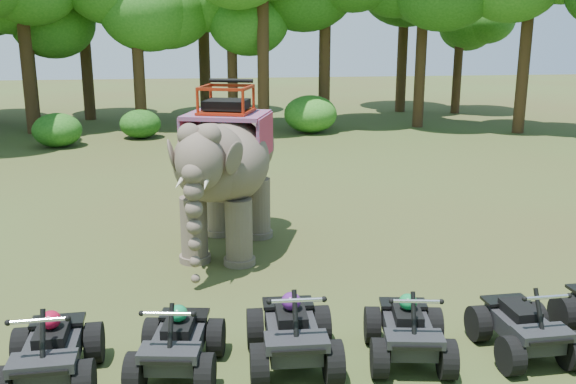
# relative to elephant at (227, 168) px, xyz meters

# --- Properties ---
(ground) EXTENTS (110.00, 110.00, 0.00)m
(ground) POSITION_rel_elephant_xyz_m (1.13, -3.38, -1.96)
(ground) COLOR #47381E
(ground) RESTS_ON ground
(elephant) EXTENTS (3.38, 5.07, 3.92)m
(elephant) POSITION_rel_elephant_xyz_m (0.00, 0.00, 0.00)
(elephant) COLOR brown
(elephant) RESTS_ON ground
(atv_0) EXTENTS (1.38, 1.85, 1.34)m
(atv_0) POSITION_rel_elephant_xyz_m (-2.84, -5.64, -1.29)
(atv_0) COLOR black
(atv_0) RESTS_ON ground
(atv_1) EXTENTS (1.52, 1.90, 1.27)m
(atv_1) POSITION_rel_elephant_xyz_m (-1.02, -5.56, -1.32)
(atv_1) COLOR black
(atv_1) RESTS_ON ground
(atv_2) EXTENTS (1.42, 1.90, 1.38)m
(atv_2) POSITION_rel_elephant_xyz_m (0.73, -5.53, -1.27)
(atv_2) COLOR black
(atv_2) RESTS_ON ground
(atv_3) EXTENTS (1.52, 1.90, 1.27)m
(atv_3) POSITION_rel_elephant_xyz_m (2.56, -5.63, -1.32)
(atv_3) COLOR black
(atv_3) RESTS_ON ground
(atv_4) EXTENTS (1.28, 1.73, 1.26)m
(atv_4) POSITION_rel_elephant_xyz_m (4.44, -5.72, -1.33)
(atv_4) COLOR black
(atv_4) RESTS_ON ground
(tree_0) EXTENTS (4.96, 4.96, 7.08)m
(tree_0) POSITION_rel_elephant_xyz_m (1.13, 18.71, 1.58)
(tree_0) COLOR #195114
(tree_0) RESTS_ON ground
(tree_1) EXTENTS (6.97, 6.97, 9.96)m
(tree_1) POSITION_rel_elephant_xyz_m (5.93, 18.88, 3.02)
(tree_1) COLOR #195114
(tree_1) RESTS_ON ground
(tree_2) EXTENTS (5.93, 5.93, 8.46)m
(tree_2) POSITION_rel_elephant_xyz_m (10.69, 17.67, 2.27)
(tree_2) COLOR #195114
(tree_2) RESTS_ON ground
(tree_3) EXTENTS (6.09, 6.09, 8.69)m
(tree_3) POSITION_rel_elephant_xyz_m (14.98, 15.14, 2.39)
(tree_3) COLOR #195114
(tree_3) RESTS_ON ground
(tree_25) EXTENTS (6.94, 6.94, 9.91)m
(tree_25) POSITION_rel_elephant_xyz_m (-8.73, 18.25, 3.00)
(tree_25) COLOR #195114
(tree_25) RESTS_ON ground
(tree_26) EXTENTS (6.18, 6.18, 8.83)m
(tree_26) POSITION_rel_elephant_xyz_m (-3.49, 18.10, 2.45)
(tree_26) COLOR #195114
(tree_26) RESTS_ON ground
(tree_27) EXTENTS (7.42, 7.42, 10.60)m
(tree_27) POSITION_rel_elephant_xyz_m (-6.74, 22.86, 3.34)
(tree_27) COLOR #195114
(tree_27) RESTS_ON ground
(tree_30) EXTENTS (5.19, 5.19, 7.41)m
(tree_30) POSITION_rel_elephant_xyz_m (14.74, 22.63, 1.75)
(tree_30) COLOR #195114
(tree_30) RESTS_ON ground
(tree_33) EXTENTS (6.27, 6.27, 8.96)m
(tree_33) POSITION_rel_elephant_xyz_m (2.53, 16.89, 2.52)
(tree_33) COLOR #195114
(tree_33) RESTS_ON ground
(tree_35) EXTENTS (7.16, 7.16, 10.23)m
(tree_35) POSITION_rel_elephant_xyz_m (11.66, 23.80, 3.16)
(tree_35) COLOR #195114
(tree_35) RESTS_ON ground
(tree_38) EXTENTS (7.69, 7.69, 10.99)m
(tree_38) POSITION_rel_elephant_xyz_m (-0.23, 23.18, 3.53)
(tree_38) COLOR #195114
(tree_38) RESTS_ON ground
(tree_39) EXTENTS (5.27, 5.27, 7.52)m
(tree_39) POSITION_rel_elephant_xyz_m (-8.99, 19.79, 1.80)
(tree_39) COLOR #195114
(tree_39) RESTS_ON ground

